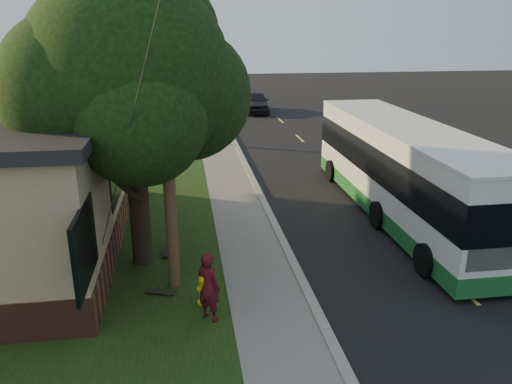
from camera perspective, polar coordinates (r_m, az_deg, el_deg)
ground at (r=12.80m, az=6.01°, el=-11.88°), size 120.00×120.00×0.00m
road at (r=22.72m, az=9.64°, el=1.77°), size 8.00×80.00×0.01m
curb at (r=21.82m, az=-0.41°, el=1.49°), size 0.25×80.00×0.12m
sidewalk at (r=21.72m, az=-3.02°, el=1.33°), size 2.00×80.00×0.08m
grass_verge at (r=21.70m, az=-12.26°, el=0.89°), size 5.00×80.00×0.07m
fire_hydrant at (r=12.25m, az=-6.01°, el=-11.04°), size 0.32×0.32×0.74m
utility_pole at (r=11.80m, az=-10.40°, el=9.33°), size 2.86×3.21×9.07m
leafy_tree at (r=13.43m, az=-14.13°, el=12.48°), size 6.30×6.00×7.80m
bare_tree_near at (r=28.99m, az=-9.65°, el=9.74°), size 1.38×1.21×4.31m
bare_tree_far at (r=40.91m, az=-8.71°, el=12.09°), size 1.38×1.21×4.03m
traffic_signal at (r=44.91m, az=-4.19°, el=14.29°), size 0.18×0.22×5.50m
transit_bus at (r=18.05m, az=16.61°, el=2.58°), size 2.78×12.03×3.25m
skateboarder at (r=11.42m, az=-5.41°, el=-10.72°), size 0.71×0.70×1.65m
skateboard_main at (r=15.04m, az=-10.22°, el=-6.68°), size 0.26×0.80×0.07m
skateboard_spare at (r=12.93m, az=-10.86°, el=-11.16°), size 0.79×0.43×0.07m
dumpster at (r=21.07m, az=-25.43°, el=0.96°), size 1.79×1.53×1.40m
distant_car at (r=39.32m, az=-0.04°, el=10.30°), size 2.40×4.97×1.64m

